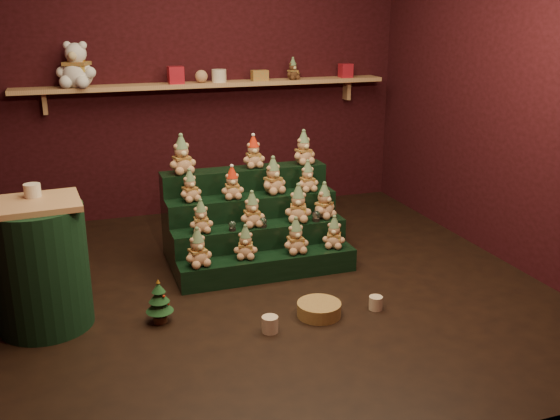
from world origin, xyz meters
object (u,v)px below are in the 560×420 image
object	(u,v)px
snow_globe_b	(263,222)
mug_right	(376,303)
white_bear	(76,59)
wicker_basket	(319,309)
side_table	(41,266)
mini_christmas_tree	(159,301)
snow_globe_a	(232,226)
riser_tier_front	(268,267)
brown_bear	(293,69)
snow_globe_c	(316,216)
mug_left	(270,324)

from	to	relation	value
snow_globe_b	mug_right	distance (m)	1.12
white_bear	wicker_basket	bearing A→B (deg)	-38.35
wicker_basket	white_bear	xyz separation A→B (m)	(-1.37, 2.42, 1.53)
side_table	mini_christmas_tree	bearing A→B (deg)	-20.25
white_bear	snow_globe_a	bearing A→B (deg)	-34.98
snow_globe_b	mug_right	bearing A→B (deg)	-59.81
riser_tier_front	snow_globe_a	bearing A→B (deg)	146.21
mug_right	brown_bear	xyz separation A→B (m)	(0.27, 2.46, 1.38)
wicker_basket	snow_globe_c	bearing A→B (deg)	69.63
mug_right	mug_left	bearing A→B (deg)	-175.04
snow_globe_b	mug_right	world-z (taller)	snow_globe_b
riser_tier_front	mug_right	size ratio (longest dim) A/B	14.74
mug_left	mug_right	size ratio (longest dim) A/B	1.13
brown_bear	riser_tier_front	bearing A→B (deg)	-130.64
snow_globe_a	side_table	xyz separation A→B (m)	(-1.38, -0.42, 0.02)
riser_tier_front	brown_bear	world-z (taller)	brown_bear
side_table	snow_globe_a	bearing A→B (deg)	12.67
mini_christmas_tree	side_table	bearing A→B (deg)	164.08
riser_tier_front	mug_left	xyz separation A→B (m)	(-0.25, -0.82, -0.04)
snow_globe_c	side_table	bearing A→B (deg)	-168.53
mini_christmas_tree	white_bear	world-z (taller)	white_bear
riser_tier_front	white_bear	bearing A→B (deg)	125.96
snow_globe_a	mug_left	bearing A→B (deg)	-90.80
side_table	wicker_basket	bearing A→B (deg)	-18.94
snow_globe_a	side_table	distance (m)	1.44
snow_globe_b	mug_left	xyz separation A→B (m)	(-0.26, -0.98, -0.35)
snow_globe_a	mug_left	distance (m)	1.04
mini_christmas_tree	mug_left	xyz separation A→B (m)	(0.65, -0.36, -0.10)
mug_left	riser_tier_front	bearing A→B (deg)	72.94
riser_tier_front	mug_right	distance (m)	0.93
brown_bear	mini_christmas_tree	bearing A→B (deg)	-143.58
wicker_basket	side_table	bearing A→B (deg)	165.39
snow_globe_a	brown_bear	size ratio (longest dim) A/B	0.37
mug_left	mug_right	xyz separation A→B (m)	(0.79, 0.07, -0.01)
mug_left	snow_globe_b	bearing A→B (deg)	75.11
snow_globe_b	brown_bear	xyz separation A→B (m)	(0.80, 1.55, 1.02)
mini_christmas_tree	mug_left	distance (m)	0.75
riser_tier_front	mini_christmas_tree	bearing A→B (deg)	-152.89
snow_globe_a	side_table	world-z (taller)	side_table
side_table	mug_left	world-z (taller)	side_table
side_table	wicker_basket	size ratio (longest dim) A/B	2.85
mug_right	brown_bear	size ratio (longest dim) A/B	0.46
snow_globe_a	white_bear	size ratio (longest dim) A/B	0.15
side_table	mug_right	distance (m)	2.24
snow_globe_c	mug_left	distance (m)	1.26
mug_left	mug_right	bearing A→B (deg)	4.96
snow_globe_a	snow_globe_b	bearing A→B (deg)	0.00
riser_tier_front	side_table	size ratio (longest dim) A/B	1.63
riser_tier_front	mini_christmas_tree	size ratio (longest dim) A/B	4.49
snow_globe_b	brown_bear	distance (m)	2.02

